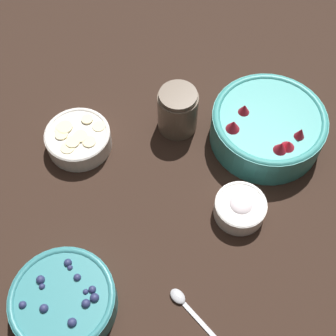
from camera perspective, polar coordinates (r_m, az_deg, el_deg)
The scene contains 7 objects.
ground_plane at distance 0.95m, azimuth -1.10°, elevation -2.88°, with size 4.00×4.00×0.00m, color black.
bowl_strawberries at distance 1.01m, azimuth 12.06°, elevation 5.07°, with size 0.24×0.24×0.10m.
bowl_blueberries at distance 0.86m, azimuth -12.61°, elevation -15.50°, with size 0.18×0.18×0.06m.
bowl_bananas at distance 1.01m, azimuth -10.90°, elevation 3.60°, with size 0.14×0.14×0.05m.
bowl_cream at distance 0.92m, azimuth 8.79°, elevation -4.77°, with size 0.10×0.10×0.05m.
jar_chocolate at distance 1.00m, azimuth 1.18°, elevation 6.88°, with size 0.09×0.09×0.11m.
spoon at distance 0.86m, azimuth 2.40°, elevation -16.60°, with size 0.10×0.12×0.01m.
Camera 1 is at (-0.44, -0.08, 0.84)m, focal length 50.00 mm.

